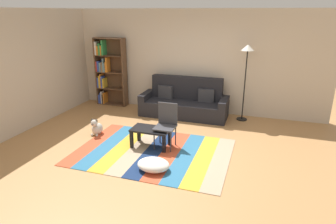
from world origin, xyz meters
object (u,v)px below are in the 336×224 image
(folding_chair, at_px, (166,122))
(standing_lamp, at_px, (247,58))
(pouf, at_px, (153,165))
(couch, at_px, (184,103))
(tv_remote, at_px, (155,128))
(bookshelf, at_px, (108,71))
(dog, at_px, (97,128))
(coffee_table, at_px, (151,132))

(folding_chair, bearing_deg, standing_lamp, 68.21)
(pouf, bearing_deg, couch, 94.89)
(couch, relative_size, tv_remote, 15.07)
(bookshelf, bearing_deg, couch, -6.86)
(dog, xyz_separation_m, folding_chair, (1.67, -0.07, 0.37))
(pouf, distance_m, folding_chair, 1.10)
(bookshelf, relative_size, dog, 4.87)
(couch, bearing_deg, folding_chair, -85.53)
(pouf, height_order, folding_chair, folding_chair)
(dog, distance_m, tv_remote, 1.50)
(tv_remote, bearing_deg, bookshelf, 143.65)
(dog, bearing_deg, folding_chair, -2.43)
(tv_remote, xyz_separation_m, folding_chair, (0.20, 0.11, 0.13))
(bookshelf, xyz_separation_m, folding_chair, (2.54, -2.22, -0.44))
(pouf, height_order, dog, dog)
(folding_chair, bearing_deg, tv_remote, -140.80)
(couch, distance_m, bookshelf, 2.49)
(bookshelf, distance_m, standing_lamp, 3.92)
(standing_lamp, bearing_deg, coffee_table, -126.39)
(bookshelf, bearing_deg, dog, -68.03)
(folding_chair, bearing_deg, bookshelf, 149.69)
(coffee_table, xyz_separation_m, dog, (-1.38, 0.20, -0.16))
(bookshelf, relative_size, tv_remote, 12.90)
(couch, xyz_separation_m, folding_chair, (0.15, -1.94, 0.20))
(dog, xyz_separation_m, tv_remote, (1.47, -0.18, 0.25))
(couch, distance_m, folding_chair, 1.95)
(dog, height_order, standing_lamp, standing_lamp)
(couch, relative_size, pouf, 3.97)
(dog, height_order, folding_chair, folding_chair)
(pouf, distance_m, tv_remote, 0.99)
(standing_lamp, distance_m, tv_remote, 2.92)
(couch, bearing_deg, dog, -129.09)
(pouf, xyz_separation_m, tv_remote, (-0.30, 0.90, 0.30))
(couch, relative_size, dog, 5.69)
(coffee_table, height_order, tv_remote, tv_remote)
(pouf, relative_size, folding_chair, 0.63)
(couch, distance_m, dog, 2.41)
(bookshelf, xyz_separation_m, tv_remote, (2.34, -2.33, -0.57))
(folding_chair, bearing_deg, dog, -171.50)
(tv_remote, bearing_deg, couch, 97.24)
(couch, relative_size, standing_lamp, 1.20)
(dog, bearing_deg, pouf, -31.36)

